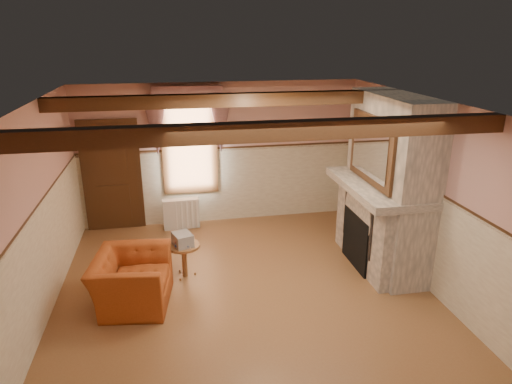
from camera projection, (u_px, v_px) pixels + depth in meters
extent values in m
cube|color=brown|center=(246.00, 296.00, 6.73)|extent=(5.50, 6.00, 0.01)
cube|color=silver|center=(245.00, 105.00, 5.80)|extent=(5.50, 6.00, 0.01)
cube|color=tan|center=(220.00, 154.00, 9.05)|extent=(5.50, 0.02, 2.80)
cube|color=tan|center=(311.00, 346.00, 3.48)|extent=(5.50, 0.02, 2.80)
cube|color=tan|center=(32.00, 222.00, 5.77)|extent=(0.02, 6.00, 2.80)
cube|color=tan|center=(428.00, 195.00, 6.75)|extent=(0.02, 6.00, 2.80)
cube|color=black|center=(360.00, 240.00, 7.49)|extent=(0.20, 0.95, 0.90)
imported|color=#994219|center=(132.00, 280.00, 6.42)|extent=(1.15, 1.27, 0.74)
cylinder|color=brown|center=(184.00, 260.00, 7.19)|extent=(0.54, 0.54, 0.55)
cube|color=#B7AD8C|center=(183.00, 240.00, 7.04)|extent=(0.35, 0.39, 0.20)
cube|color=silver|center=(181.00, 214.00, 8.98)|extent=(0.71, 0.22, 0.60)
imported|color=brown|center=(382.00, 182.00, 7.12)|extent=(0.37, 0.37, 0.09)
cube|color=black|center=(359.00, 163.00, 7.93)|extent=(0.14, 0.24, 0.20)
cylinder|color=#B78F33|center=(369.00, 168.00, 7.53)|extent=(0.11, 0.11, 0.28)
cylinder|color=#A92414|center=(404.00, 195.00, 6.46)|extent=(0.06, 0.06, 0.16)
cylinder|color=gold|center=(399.00, 193.00, 6.60)|extent=(0.06, 0.06, 0.12)
cube|color=gray|center=(389.00, 184.00, 7.25)|extent=(0.85, 2.00, 2.80)
cube|color=gray|center=(379.00, 187.00, 7.23)|extent=(1.05, 2.05, 0.12)
cube|color=silver|center=(371.00, 150.00, 7.00)|extent=(0.06, 1.44, 1.04)
cube|color=black|center=(112.00, 177.00, 8.73)|extent=(1.10, 0.10, 2.10)
cube|color=white|center=(189.00, 143.00, 8.83)|extent=(1.06, 0.08, 2.02)
cube|color=gray|center=(188.00, 113.00, 8.55)|extent=(1.30, 0.14, 1.40)
cube|color=black|center=(264.00, 131.00, 4.72)|extent=(5.50, 0.18, 0.20)
cube|color=black|center=(232.00, 100.00, 6.95)|extent=(5.50, 0.18, 0.20)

